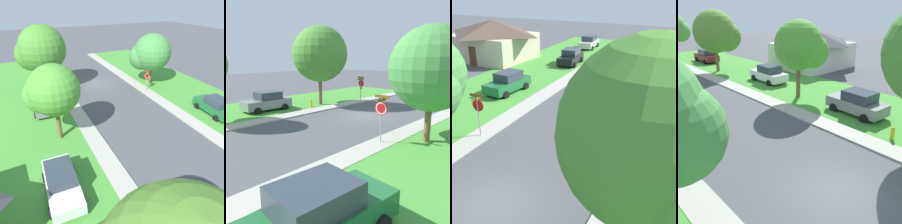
# 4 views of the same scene
# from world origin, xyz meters

# --- Properties ---
(ground_plane) EXTENTS (120.00, 120.00, 0.00)m
(ground_plane) POSITION_xyz_m (0.00, 0.00, 0.00)
(ground_plane) COLOR #4C4C51
(sidewalk_east) EXTENTS (1.40, 56.00, 0.10)m
(sidewalk_east) POSITION_xyz_m (4.70, 12.00, 0.05)
(sidewalk_east) COLOR #ADA89E
(sidewalk_east) RESTS_ON ground
(lawn_east) EXTENTS (8.00, 56.00, 0.08)m
(lawn_east) POSITION_xyz_m (9.40, 12.00, 0.04)
(lawn_east) COLOR #479338
(lawn_east) RESTS_ON ground
(sidewalk_west) EXTENTS (1.40, 56.00, 0.10)m
(sidewalk_west) POSITION_xyz_m (-4.70, 12.00, 0.05)
(sidewalk_west) COLOR #ADA89E
(sidewalk_west) RESTS_ON ground
(lawn_west) EXTENTS (8.00, 56.00, 0.08)m
(lawn_west) POSITION_xyz_m (-9.40, 12.00, 0.04)
(lawn_west) COLOR #479338
(lawn_west) RESTS_ON ground
(stop_sign_near_corner) EXTENTS (0.91, 0.91, 2.77)m
(stop_sign_near_corner) POSITION_xyz_m (4.34, -4.86, 1.88)
(stop_sign_near_corner) COLOR #9E9EA3
(stop_sign_near_corner) RESTS_ON ground
(stop_sign_far_corner) EXTENTS (0.92, 0.92, 2.77)m
(stop_sign_far_corner) POSITION_xyz_m (-4.63, 4.86, 1.89)
(stop_sign_far_corner) COLOR #9E9EA3
(stop_sign_far_corner) RESTS_ON ground
(car_green_driveway_right) EXTENTS (2.32, 4.44, 1.76)m
(car_green_driveway_right) POSITION_xyz_m (-7.80, 12.45, 0.87)
(car_green_driveway_right) COLOR #1E6033
(car_green_driveway_right) RESTS_ON ground
(car_white_near_corner) EXTENTS (2.13, 4.35, 1.76)m
(car_white_near_corner) POSITION_xyz_m (8.28, 15.64, 0.87)
(car_white_near_corner) COLOR white
(car_white_near_corner) RESTS_ON ground
(car_grey_across_road) EXTENTS (2.16, 4.36, 1.76)m
(car_grey_across_road) POSITION_xyz_m (7.72, 4.56, 0.87)
(car_grey_across_road) COLOR gray
(car_grey_across_road) RESTS_ON ground
(tree_across_right) EXTENTS (4.24, 3.95, 6.32)m
(tree_across_right) POSITION_xyz_m (7.40, 9.95, 4.21)
(tree_across_right) COLOR brown
(tree_across_right) RESTS_ON ground
(tree_corner_large) EXTENTS (5.03, 4.68, 6.53)m
(tree_corner_large) POSITION_xyz_m (-6.20, 2.73, 4.04)
(tree_corner_large) COLOR brown
(tree_corner_large) RESTS_ON ground
(tree_sidewalk_mid) EXTENTS (5.83, 5.42, 7.81)m
(tree_sidewalk_mid) POSITION_xyz_m (6.61, -0.93, 4.92)
(tree_sidewalk_mid) COLOR brown
(tree_sidewalk_mid) RESTS_ON ground
(fire_hydrant) EXTENTS (0.38, 0.22, 0.83)m
(fire_hydrant) POSITION_xyz_m (5.96, 0.84, 0.44)
(fire_hydrant) COLOR gold
(fire_hydrant) RESTS_ON ground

